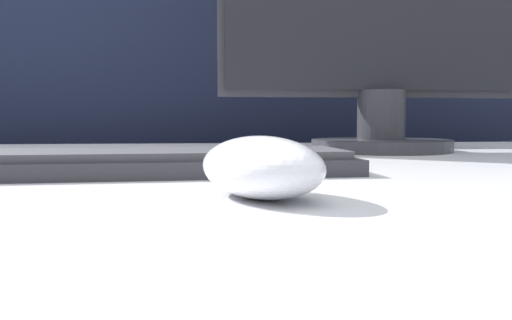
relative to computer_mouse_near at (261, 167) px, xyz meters
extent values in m
cube|color=black|center=(-0.05, 0.94, -0.14)|extent=(5.00, 0.03, 1.20)
ellipsoid|color=silver|center=(0.00, 0.00, 0.00)|extent=(0.11, 0.13, 0.04)
cube|color=#28282D|center=(-0.09, 0.17, -0.01)|extent=(0.40, 0.14, 0.02)
cube|color=#38383D|center=(-0.09, 0.17, 0.00)|extent=(0.38, 0.13, 0.01)
cylinder|color=#28282D|center=(0.27, 0.49, -0.01)|extent=(0.24, 0.24, 0.02)
cylinder|color=#28282D|center=(0.27, 0.49, 0.04)|extent=(0.08, 0.08, 0.08)
camera|label=1|loc=(-0.04, -0.34, 0.03)|focal=35.00mm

